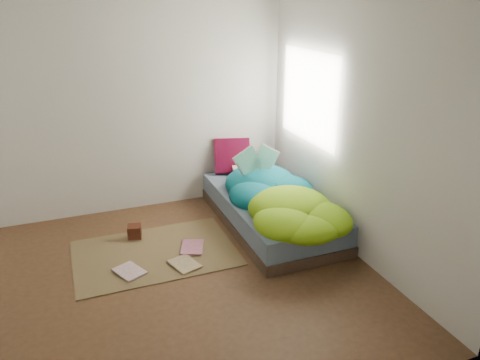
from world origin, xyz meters
The scene contains 12 objects.
ground centered at (0.00, 0.00, 0.00)m, with size 3.50×3.50×0.00m, color #4A301C.
room_walls centered at (0.01, 0.01, 1.63)m, with size 3.54×3.54×2.62m.
bed centered at (1.22, 0.72, 0.17)m, with size 1.00×2.00×0.34m.
duvet centered at (1.22, 0.50, 0.51)m, with size 0.96×1.84×0.34m, color #076874, non-canonical shape.
rug centered at (-0.15, 0.55, 0.01)m, with size 1.60×1.10×0.01m, color brown.
pillow_floral centered at (1.31, 1.45, 0.40)m, with size 0.53×0.33×0.12m, color beige.
pillow_magenta centered at (1.10, 1.63, 0.56)m, with size 0.44×0.14×0.44m, color #490420.
open_book centered at (1.14, 0.94, 0.82)m, with size 0.45×0.10×0.27m, color #2A8338, non-canonical shape.
wooden_box centered at (-0.28, 0.95, 0.08)m, with size 0.14×0.14×0.14m, color #3C110D.
floor_book_a centered at (-0.54, 0.23, 0.02)m, with size 0.21×0.29×0.02m, color silver.
floor_book_b centered at (0.12, 0.53, 0.03)m, with size 0.23×0.31×0.03m, color #CA748A.
floor_book_c centered at (-0.04, 0.17, 0.02)m, with size 0.22×0.30×0.02m, color tan.
Camera 1 is at (-0.85, -3.63, 2.46)m, focal length 35.00 mm.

